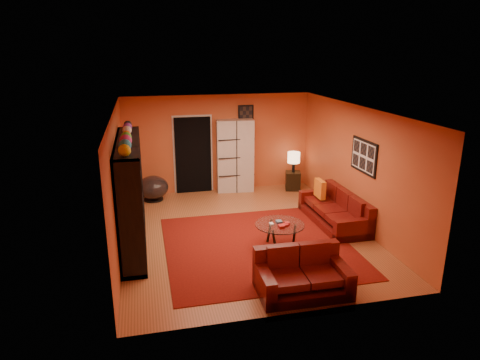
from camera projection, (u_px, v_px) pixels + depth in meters
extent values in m
plane|color=brown|center=(245.00, 232.00, 9.10)|extent=(6.00, 6.00, 0.00)
plane|color=white|center=(245.00, 110.00, 8.33)|extent=(6.00, 6.00, 0.00)
plane|color=#BC5029|center=(219.00, 143.00, 11.51)|extent=(6.00, 0.00, 6.00)
plane|color=#BC5029|center=(296.00, 232.00, 5.92)|extent=(6.00, 0.00, 6.00)
plane|color=#BC5029|center=(118.00, 182.00, 8.18)|extent=(0.00, 6.00, 6.00)
plane|color=#BC5029|center=(357.00, 166.00, 9.25)|extent=(0.00, 6.00, 6.00)
cube|color=#580D0A|center=(258.00, 246.00, 8.46)|extent=(3.60, 3.60, 0.01)
cube|color=black|center=(193.00, 155.00, 11.40)|extent=(0.95, 0.10, 2.04)
cube|color=black|center=(364.00, 156.00, 8.88)|extent=(0.03, 1.00, 0.70)
cube|color=black|center=(246.00, 115.00, 11.43)|extent=(0.42, 0.03, 0.52)
cube|color=black|center=(131.00, 193.00, 8.30)|extent=(0.45, 3.00, 2.10)
imported|color=black|center=(134.00, 195.00, 8.40)|extent=(0.91, 0.12, 0.52)
cube|color=#4B0B0A|center=(333.00, 216.00, 9.54)|extent=(0.87, 2.10, 0.32)
cube|color=#4B0B0A|center=(348.00, 204.00, 9.53)|extent=(0.20, 2.09, 0.85)
cube|color=#4B0B0A|center=(354.00, 227.00, 8.61)|extent=(0.86, 0.19, 0.62)
cube|color=#4B0B0A|center=(316.00, 196.00, 10.38)|extent=(0.86, 0.19, 0.62)
cube|color=#4B0B0A|center=(344.00, 213.00, 8.90)|extent=(0.64, 0.56, 0.12)
cube|color=#4B0B0A|center=(332.00, 203.00, 9.44)|extent=(0.64, 0.56, 0.12)
cube|color=#4B0B0A|center=(322.00, 195.00, 9.97)|extent=(0.64, 0.56, 0.12)
cube|color=#4B0B0A|center=(302.00, 284.00, 6.80)|extent=(1.45, 0.89, 0.32)
cube|color=#4B0B0A|center=(296.00, 259.00, 7.04)|extent=(1.44, 0.21, 0.85)
cube|color=#4B0B0A|center=(340.00, 271.00, 6.88)|extent=(0.20, 0.87, 0.62)
cube|color=#4B0B0A|center=(264.00, 280.00, 6.63)|extent=(0.20, 0.87, 0.62)
cube|color=#4B0B0A|center=(320.00, 266.00, 6.72)|extent=(0.53, 0.65, 0.12)
cube|color=#4B0B0A|center=(288.00, 269.00, 6.61)|extent=(0.53, 0.65, 0.12)
cube|color=orange|center=(320.00, 189.00, 9.91)|extent=(0.12, 0.42, 0.42)
cylinder|color=silver|center=(280.00, 224.00, 8.28)|extent=(0.96, 0.96, 0.02)
cylinder|color=black|center=(294.00, 235.00, 8.38)|extent=(0.05, 0.05, 0.46)
cylinder|color=black|center=(269.00, 231.00, 8.57)|extent=(0.05, 0.05, 0.46)
cylinder|color=black|center=(275.00, 242.00, 8.08)|extent=(0.05, 0.05, 0.46)
cube|color=beige|center=(235.00, 156.00, 11.51)|extent=(1.02, 0.53, 1.96)
cylinder|color=black|center=(154.00, 199.00, 11.03)|extent=(0.44, 0.44, 0.03)
cylinder|color=black|center=(154.00, 196.00, 11.01)|extent=(0.06, 0.06, 0.15)
ellipsoid|color=#433B3B|center=(153.00, 187.00, 10.94)|extent=(0.78, 0.78, 0.59)
cube|color=black|center=(293.00, 181.00, 11.80)|extent=(0.50, 0.50, 0.50)
cylinder|color=black|center=(293.00, 167.00, 11.69)|extent=(0.08, 0.08, 0.27)
cylinder|color=#FFC98C|center=(294.00, 157.00, 11.61)|extent=(0.34, 0.34, 0.29)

